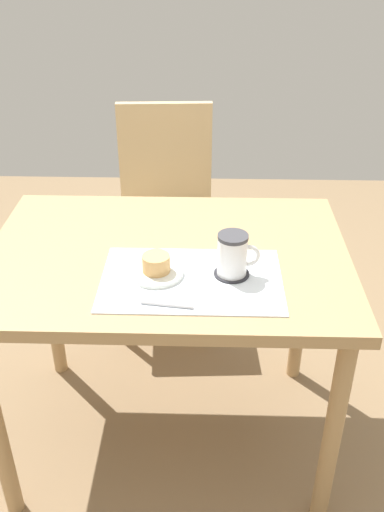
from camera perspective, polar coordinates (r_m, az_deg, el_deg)
ground_plane at (r=2.10m, az=-2.02°, el=-17.32°), size 4.40×4.40×0.02m
dining_table at (r=1.66m, az=-2.43°, el=-2.38°), size 1.03×0.73×0.73m
wooden_chair at (r=2.39m, az=-2.61°, el=4.61°), size 0.44×0.44×0.91m
placemat at (r=1.49m, az=-0.04°, el=-2.37°), size 0.47×0.31×0.00m
pastry_plate at (r=1.51m, az=-3.57°, el=-1.67°), size 0.14×0.14×0.01m
pastry at (r=1.49m, az=-3.60°, el=-0.73°), size 0.07×0.07×0.05m
coffee_coaster at (r=1.51m, az=3.97°, el=-1.77°), size 0.09×0.09×0.00m
coffee_mug at (r=1.48m, az=4.15°, el=0.17°), size 0.11×0.08×0.11m
teaspoon at (r=1.39m, az=-2.52°, el=-4.88°), size 0.13×0.03×0.01m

